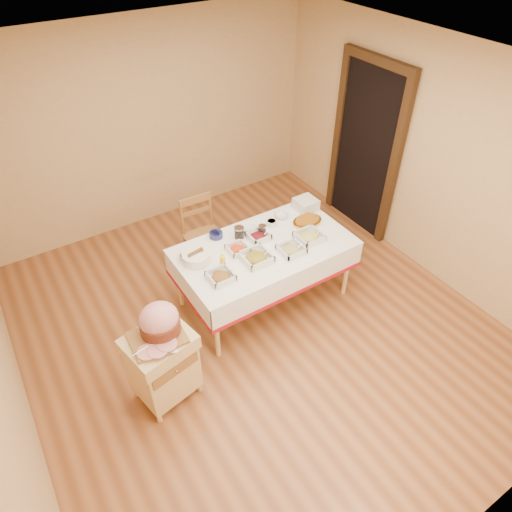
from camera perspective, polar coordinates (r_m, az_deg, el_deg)
The scene contains 23 objects.
room_shell at distance 4.05m, azimuth -0.05°, elevation 3.54°, with size 5.00×5.00×5.00m.
doorway at distance 5.98m, azimuth 13.59°, elevation 13.11°, with size 0.09×1.10×2.20m.
dining_table at distance 4.81m, azimuth 1.04°, elevation -0.26°, with size 1.82×1.02×0.76m.
butcher_cart at distance 4.16m, azimuth -11.56°, elevation -13.03°, with size 0.62×0.55×0.77m.
dining_chair at distance 5.35m, azimuth -6.64°, elevation 2.63°, with size 0.43×0.42×0.94m.
ham_on_board at distance 3.84m, azimuth -12.03°, elevation -8.17°, with size 0.47×0.45×0.31m.
serving_dish_a at distance 4.32m, azimuth -4.44°, elevation -2.56°, with size 0.24×0.23×0.10m.
serving_dish_b at distance 4.51m, azimuth 0.03°, elevation -0.17°, with size 0.28×0.28×0.11m.
serving_dish_c at distance 4.63m, azimuth 4.42°, elevation 0.81°, with size 0.24×0.24×0.10m.
serving_dish_d at distance 4.82m, azimuth 6.68°, elevation 2.45°, with size 0.26×0.26×0.10m.
serving_dish_e at distance 4.63m, azimuth -2.31°, elevation 0.87°, with size 0.21×0.20×0.10m.
serving_dish_f at distance 4.79m, azimuth 0.31°, elevation 2.53°, with size 0.22×0.21×0.10m.
small_bowl_left at distance 4.59m, azimuth -8.94°, elevation -0.10°, with size 0.11×0.11×0.05m.
small_bowl_mid at distance 4.83m, azimuth -5.03°, elevation 2.71°, with size 0.14×0.14×0.06m.
small_bowl_right at distance 4.99m, azimuth 1.95°, elevation 4.19°, with size 0.12×0.12×0.06m.
bowl_white_imported at distance 4.90m, azimuth -0.77°, elevation 3.33°, with size 0.17×0.17×0.04m, color silver.
bowl_small_imported at distance 5.12m, azimuth 3.16°, elevation 5.07°, with size 0.15×0.15×0.05m, color silver.
preserve_jar_left at distance 4.79m, azimuth -2.12°, elevation 2.87°, with size 0.11×0.11×0.13m.
preserve_jar_right at distance 4.85m, azimuth 0.78°, elevation 3.23°, with size 0.09×0.09×0.11m.
mustard_bottle at distance 4.42m, azimuth -4.20°, elevation -0.62°, with size 0.06×0.06×0.17m.
bread_basket at distance 4.53m, azimuth -7.49°, elevation -0.16°, with size 0.28×0.28×0.12m.
plate_stack at distance 5.26m, azimuth 6.24°, elevation 6.44°, with size 0.23×0.23×0.13m.
brass_platter at distance 5.06m, azimuth 6.42°, elevation 4.36°, with size 0.34×0.25×0.05m.
Camera 1 is at (-1.76, -2.75, 3.70)m, focal length 32.00 mm.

